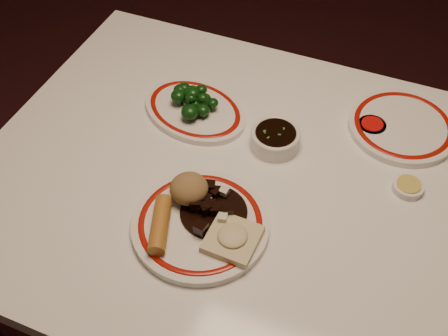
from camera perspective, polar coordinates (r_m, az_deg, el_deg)
dining_table at (r=1.24m, az=3.43°, el=-4.34°), size 1.20×0.90×0.75m
main_plate at (r=1.09m, az=-2.41°, el=-5.74°), size 0.29×0.29×0.02m
rice_mound at (r=1.10m, az=-3.57°, el=-2.10°), size 0.08×0.08×0.06m
spring_roll at (r=1.07m, az=-6.51°, el=-5.72°), size 0.07×0.13×0.03m
fried_wonton at (r=1.05m, az=0.87°, el=-7.12°), size 0.10×0.10×0.03m
stirfry_heap at (r=1.09m, az=-1.23°, el=-4.11°), size 0.13×0.13×0.03m
broccoli_plate at (r=1.31m, az=-2.98°, el=5.89°), size 0.30×0.28×0.02m
broccoli_pile at (r=1.30m, az=-3.16°, el=6.98°), size 0.12×0.11×0.05m
soy_bowl at (r=1.23m, az=5.22°, el=2.94°), size 0.11×0.11×0.04m
sweet_sour_dish at (r=1.31m, az=14.77°, el=4.09°), size 0.06×0.06×0.02m
mustard_dish at (r=1.21m, az=18.19°, el=-1.82°), size 0.06×0.06×0.02m
far_plate at (r=1.33m, az=17.67°, el=4.08°), size 0.31×0.31×0.02m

